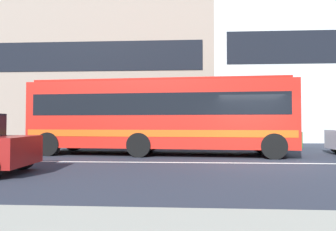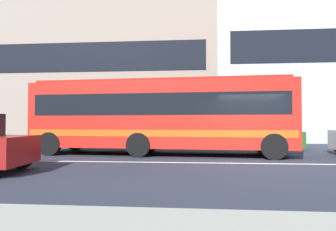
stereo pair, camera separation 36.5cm
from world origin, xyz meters
name	(u,v)px [view 1 (the left image)]	position (x,y,z in m)	size (l,w,h in m)	color
ground_plane	(260,163)	(0.00, 0.00, 0.00)	(160.00, 160.00, 0.00)	#292C38
lane_centre_line	(260,163)	(0.00, 0.00, 0.00)	(60.00, 0.16, 0.01)	silver
hedge_row_far	(180,139)	(-2.86, 6.61, 0.45)	(13.61, 1.10, 0.90)	#245821
apartment_block_left	(94,79)	(-10.75, 15.17, 5.37)	(20.56, 10.41, 10.75)	gray
apartment_block_right	(335,73)	(10.48, 15.17, 5.77)	(21.90, 10.41, 11.54)	silver
transit_bus	(160,114)	(-3.70, 2.62, 1.80)	(11.39, 3.35, 3.27)	red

